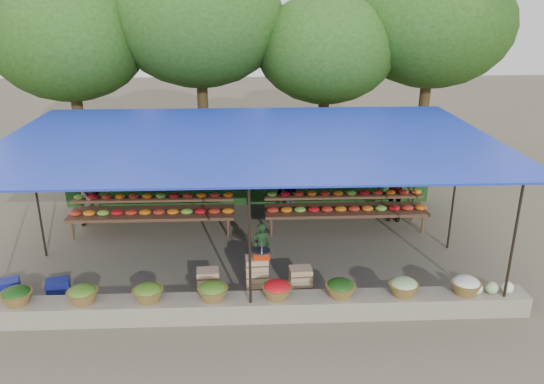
{
  "coord_description": "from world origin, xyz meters",
  "views": [
    {
      "loc": [
        0.02,
        -11.43,
        5.71
      ],
      "look_at": [
        0.54,
        0.2,
        1.44
      ],
      "focal_mm": 35.0,
      "sensor_mm": 36.0,
      "label": 1
    }
  ],
  "objects_px": {
    "blue_crate_front": "(7,287)",
    "blue_crate_back": "(58,286)",
    "crate_counter": "(256,278)",
    "weighing_scale": "(262,254)",
    "vendor_seated": "(261,246)"
  },
  "relations": [
    {
      "from": "vendor_seated",
      "to": "blue_crate_back",
      "type": "xyz_separation_m",
      "value": [
        -4.22,
        -0.8,
        -0.42
      ]
    },
    {
      "from": "weighing_scale",
      "to": "blue_crate_front",
      "type": "distance_m",
      "value": 5.28
    },
    {
      "from": "weighing_scale",
      "to": "crate_counter",
      "type": "bearing_deg",
      "value": 180.0
    },
    {
      "from": "crate_counter",
      "to": "blue_crate_front",
      "type": "height_order",
      "value": "crate_counter"
    },
    {
      "from": "vendor_seated",
      "to": "blue_crate_back",
      "type": "bearing_deg",
      "value": -3.81
    },
    {
      "from": "weighing_scale",
      "to": "blue_crate_front",
      "type": "xyz_separation_m",
      "value": [
        -5.22,
        0.14,
        -0.71
      ]
    },
    {
      "from": "blue_crate_front",
      "to": "blue_crate_back",
      "type": "height_order",
      "value": "blue_crate_front"
    },
    {
      "from": "crate_counter",
      "to": "blue_crate_back",
      "type": "height_order",
      "value": "crate_counter"
    },
    {
      "from": "blue_crate_front",
      "to": "blue_crate_back",
      "type": "distance_m",
      "value": 1.02
    },
    {
      "from": "crate_counter",
      "to": "blue_crate_back",
      "type": "bearing_deg",
      "value": 177.83
    },
    {
      "from": "blue_crate_front",
      "to": "crate_counter",
      "type": "bearing_deg",
      "value": -21.11
    },
    {
      "from": "vendor_seated",
      "to": "blue_crate_back",
      "type": "height_order",
      "value": "vendor_seated"
    },
    {
      "from": "crate_counter",
      "to": "weighing_scale",
      "type": "bearing_deg",
      "value": 0.0
    },
    {
      "from": "blue_crate_front",
      "to": "vendor_seated",
      "type": "bearing_deg",
      "value": -10.73
    },
    {
      "from": "weighing_scale",
      "to": "blue_crate_back",
      "type": "bearing_deg",
      "value": 177.89
    }
  ]
}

